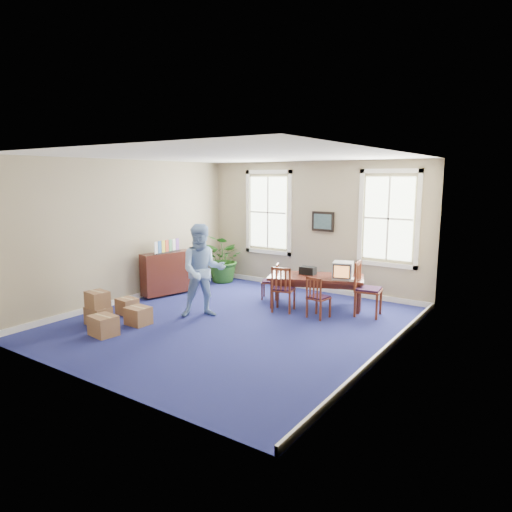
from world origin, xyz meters
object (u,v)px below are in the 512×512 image
Objects in this scene: man at (203,271)px; cardboard_boxes at (107,307)px; crt_tv at (343,270)px; potted_plant at (225,259)px; chair_near_left at (284,288)px; credenza at (167,275)px; conference_table at (316,291)px.

cardboard_boxes is (-1.17, -1.46, -0.61)m from man.
potted_plant is at bearing 152.60° from crt_tv.
chair_near_left is 0.77× the size of credenza.
crt_tv reaches higher than chair_near_left.
chair_near_left is 3.07m from potted_plant.
conference_table reaches higher than cardboard_boxes.
chair_near_left is (-1.01, -0.74, -0.38)m from crt_tv.
man is 1.50× the size of credenza.
conference_table is 4.61× the size of crt_tv.
credenza reaches higher than conference_table.
crt_tv is 1.31m from chair_near_left.
man is at bearing 32.27° from chair_near_left.
credenza is at bearing 176.50° from conference_table.
man reaches higher than cardboard_boxes.
cardboard_boxes is at bearing -84.73° from potted_plant.
crt_tv reaches higher than cardboard_boxes.
chair_near_left is at bearing -27.92° from potted_plant.
man is (-1.16, -1.24, 0.46)m from chair_near_left.
cardboard_boxes is (-2.33, -2.70, -0.15)m from chair_near_left.
credenza is (-2.99, -0.43, 0.01)m from chair_near_left.
crt_tv is at bearing -10.67° from potted_plant.
credenza is at bearing -6.40° from chair_near_left.
potted_plant is (-1.55, 2.68, -0.30)m from man.
cardboard_boxes is at bearing -150.94° from crt_tv.
crt_tv is 0.37× the size of cardboard_boxes.
potted_plant is (0.28, 1.87, 0.15)m from credenza.
potted_plant is (-3.72, 0.70, -0.22)m from crt_tv.
man reaches higher than conference_table.
potted_plant is at bearing 144.77° from conference_table.
potted_plant reaches higher than cardboard_boxes.
cardboard_boxes is at bearing -58.94° from credenza.
conference_table is 3.59m from credenza.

